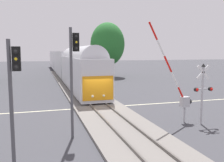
% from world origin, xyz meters
% --- Properties ---
extents(ground_plane, '(220.00, 220.00, 0.00)m').
position_xyz_m(ground_plane, '(0.00, 0.00, 0.00)').
color(ground_plane, '#3D3D42').
extents(road_centre_stripe, '(44.00, 0.20, 0.01)m').
position_xyz_m(road_centre_stripe, '(0.00, 0.00, 0.00)').
color(road_centre_stripe, beige).
rests_on(road_centre_stripe, ground).
extents(railway_track, '(4.40, 80.00, 0.32)m').
position_xyz_m(railway_track, '(0.00, 0.00, 0.10)').
color(railway_track, slate).
rests_on(railway_track, ground).
extents(commuter_train, '(3.04, 61.13, 5.16)m').
position_xyz_m(commuter_train, '(0.00, 28.58, 2.74)').
color(commuter_train, silver).
rests_on(commuter_train, railway_track).
extents(crossing_gate_near, '(3.35, 0.40, 6.75)m').
position_xyz_m(crossing_gate_near, '(4.29, -6.15, 2.14)').
color(crossing_gate_near, '#B7B7BC').
rests_on(crossing_gate_near, ground).
extents(crossing_signal_mast, '(1.36, 0.44, 4.10)m').
position_xyz_m(crossing_signal_mast, '(5.47, -6.91, 2.50)').
color(crossing_signal_mast, '#B2B2B7').
rests_on(crossing_signal_mast, ground).
extents(traffic_signal_near_left, '(0.53, 0.38, 5.38)m').
position_xyz_m(traffic_signal_near_left, '(-5.90, -9.90, 3.61)').
color(traffic_signal_near_left, '#4C4C51').
rests_on(traffic_signal_near_left, ground).
extents(traffic_signal_median, '(0.53, 0.38, 6.18)m').
position_xyz_m(traffic_signal_median, '(-3.07, -7.09, 4.12)').
color(traffic_signal_median, '#4C4C51').
rests_on(traffic_signal_median, ground).
extents(elm_centre_background, '(6.54, 6.54, 10.40)m').
position_xyz_m(elm_centre_background, '(7.81, 25.25, 6.28)').
color(elm_centre_background, brown).
rests_on(elm_centre_background, ground).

